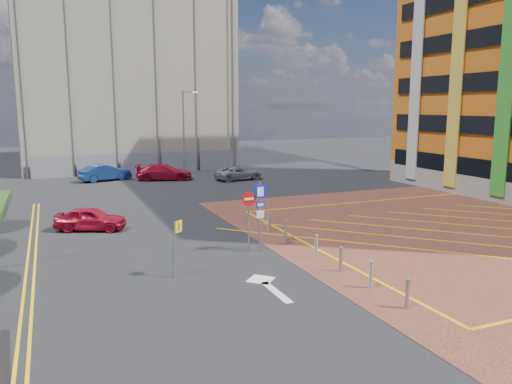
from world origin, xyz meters
TOP-DOWN VIEW (x-y plane):
  - ground at (0.00, 0.00)m, footprint 140.00×140.00m
  - forecourt at (14.00, 0.00)m, footprint 26.00×26.00m
  - lamp_back at (4.08, 28.00)m, footprint 1.53×0.16m
  - sign_cluster at (0.30, 0.98)m, footprint 1.17×0.12m
  - warning_sign at (-3.90, -1.07)m, footprint 0.53×0.37m
  - bollard_row at (2.30, -1.67)m, footprint 0.14×11.14m
  - construction_building at (0.00, 40.00)m, footprint 21.20×19.20m
  - construction_fence at (1.00, 30.00)m, footprint 21.60×0.06m
  - car_red_left at (-6.33, 7.97)m, footprint 3.97×2.78m
  - car_blue_back at (-3.69, 26.22)m, footprint 4.69×2.75m
  - car_red_back at (1.26, 24.68)m, footprint 5.30×3.42m
  - car_silver_back at (7.42, 22.16)m, footprint 4.54×2.56m

SIDE VIEW (x-z plane):
  - ground at x=0.00m, z-range 0.00..0.00m
  - forecourt at x=14.00m, z-range 0.00..0.02m
  - bollard_row at x=2.30m, z-range 0.02..0.92m
  - car_silver_back at x=7.42m, z-range 0.00..1.20m
  - car_red_left at x=-6.33m, z-range 0.00..1.25m
  - car_red_back at x=1.26m, z-range 0.00..1.43m
  - car_blue_back at x=-3.69m, z-range 0.00..1.46m
  - construction_fence at x=1.00m, z-range 0.00..2.00m
  - warning_sign at x=-3.90m, z-range 0.31..2.55m
  - sign_cluster at x=0.30m, z-range 0.35..3.55m
  - lamp_back at x=4.08m, z-range 0.36..8.36m
  - construction_building at x=0.00m, z-range 0.00..22.00m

